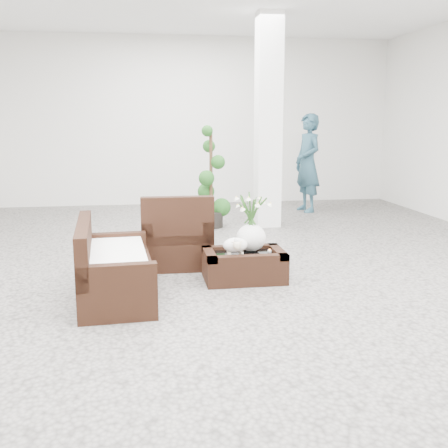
{
  "coord_description": "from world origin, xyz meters",
  "views": [
    {
      "loc": [
        -0.95,
        -6.13,
        1.81
      ],
      "look_at": [
        0.0,
        -0.1,
        0.62
      ],
      "focal_mm": 43.44,
      "sensor_mm": 36.0,
      "label": 1
    }
  ],
  "objects": [
    {
      "name": "shopper",
      "position": [
        2.32,
        4.1,
        0.96
      ],
      "size": [
        0.6,
        0.78,
        1.91
      ],
      "primitive_type": "imported",
      "rotation": [
        0.0,
        0.0,
        -1.36
      ],
      "color": "#294C5C",
      "rests_on": "ground"
    },
    {
      "name": "coffee_table",
      "position": [
        0.2,
        -0.29,
        0.16
      ],
      "size": [
        0.9,
        0.6,
        0.31
      ],
      "primitive_type": "cube",
      "color": "black",
      "rests_on": "ground"
    },
    {
      "name": "loveseat",
      "position": [
        -1.21,
        -0.7,
        0.4
      ],
      "size": [
        0.81,
        1.54,
        0.8
      ],
      "primitive_type": "cube",
      "rotation": [
        0.0,
        0.0,
        1.63
      ],
      "color": "black",
      "rests_on": "ground"
    },
    {
      "name": "column",
      "position": [
        1.2,
        2.8,
        1.75
      ],
      "size": [
        0.4,
        0.4,
        3.5
      ],
      "primitive_type": "cube",
      "color": "white",
      "rests_on": "ground"
    },
    {
      "name": "tealight",
      "position": [
        0.5,
        -0.27,
        0.33
      ],
      "size": [
        0.04,
        0.04,
        0.03
      ],
      "primitive_type": "cylinder",
      "color": "white",
      "rests_on": "coffee_table"
    },
    {
      "name": "armchair",
      "position": [
        -0.51,
        0.49,
        0.46
      ],
      "size": [
        0.88,
        0.84,
        0.91
      ],
      "primitive_type": "cube",
      "rotation": [
        0.0,
        0.0,
        3.12
      ],
      "color": "black",
      "rests_on": "ground"
    },
    {
      "name": "sheep_figurine",
      "position": [
        0.08,
        -0.39,
        0.42
      ],
      "size": [
        0.28,
        0.23,
        0.21
      ],
      "primitive_type": "ellipsoid",
      "color": "white",
      "rests_on": "coffee_table"
    },
    {
      "name": "topiary",
      "position": [
        0.24,
        2.82,
        0.83
      ],
      "size": [
        0.45,
        0.45,
        1.67
      ],
      "primitive_type": null,
      "color": "#1B4717",
      "rests_on": "ground"
    },
    {
      "name": "ground",
      "position": [
        0.0,
        0.0,
        0.0
      ],
      "size": [
        11.0,
        11.0,
        0.0
      ],
      "primitive_type": "plane",
      "color": "gray",
      "rests_on": "ground"
    },
    {
      "name": "planter_narcissus",
      "position": [
        0.3,
        -0.19,
        0.71
      ],
      "size": [
        0.44,
        0.44,
        0.8
      ],
      "primitive_type": null,
      "color": "white",
      "rests_on": "coffee_table"
    }
  ]
}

